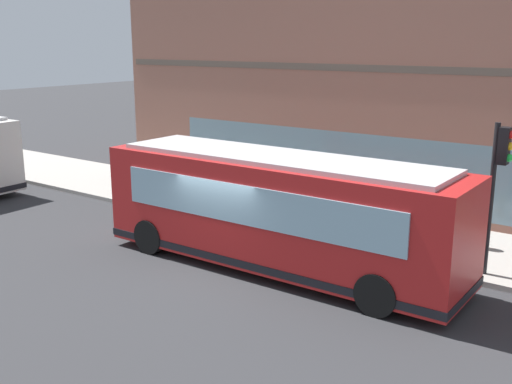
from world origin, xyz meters
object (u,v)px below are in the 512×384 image
at_px(traffic_light_near_corner, 499,171).
at_px(newspaper_vending_box, 256,201).
at_px(city_bus_nearside, 277,212).
at_px(pedestrian_by_light_pole, 469,211).

distance_m(traffic_light_near_corner, newspaper_vending_box, 8.45).
bearing_deg(traffic_light_near_corner, city_bus_nearside, 116.99).
height_order(traffic_light_near_corner, newspaper_vending_box, traffic_light_near_corner).
relative_size(pedestrian_by_light_pole, newspaper_vending_box, 1.96).
bearing_deg(traffic_light_near_corner, pedestrian_by_light_pole, 31.58).
distance_m(city_bus_nearside, traffic_light_near_corner, 5.58).
bearing_deg(city_bus_nearside, pedestrian_by_light_pole, -39.61).
bearing_deg(city_bus_nearside, newspaper_vending_box, 42.81).
height_order(city_bus_nearside, pedestrian_by_light_pole, city_bus_nearside).
bearing_deg(pedestrian_by_light_pole, city_bus_nearside, 140.39).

